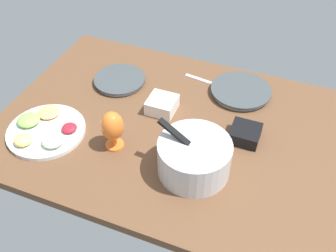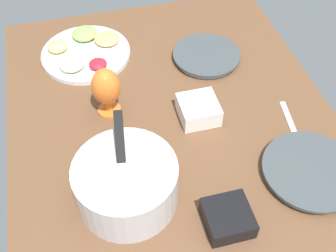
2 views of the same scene
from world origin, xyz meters
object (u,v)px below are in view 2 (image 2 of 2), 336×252
Objects in this scene: mixing_bowl at (126,182)px; square_bowl_white at (198,109)px; dinner_plate_left at (311,171)px; hurricane_glass_orange at (106,88)px; dinner_plate_right at (206,56)px; fruit_platter at (85,51)px; square_bowl_black at (228,217)px.

square_bowl_white is at bearing -48.78° from mixing_bowl.
hurricane_glass_orange is at bearing 52.83° from dinner_plate_left.
dinner_plate_right is at bearing -23.17° from square_bowl_white.
dinner_plate_left is 0.98× the size of mixing_bowl.
fruit_platter reaches higher than dinner_plate_right.
mixing_bowl reaches higher than dinner_plate_left.
mixing_bowl is 0.88× the size of fruit_platter.
dinner_plate_right is 29.32cm from square_bowl_white.
square_bowl_black is (-65.27, 15.40, 1.78)cm from dinner_plate_right.
mixing_bowl is 2.36× the size of square_bowl_white.
fruit_platter is 1.88× the size of hurricane_glass_orange.
mixing_bowl is at bearing 83.96° from dinner_plate_left.
dinner_plate_left is 2.32× the size of square_bowl_white.
dinner_plate_left is at bearing -73.03° from square_bowl_black.
square_bowl_white is (24.21, -27.63, -3.97)cm from mixing_bowl.
square_bowl_white is (29.73, 24.51, 2.05)cm from dinner_plate_left.
mixing_bowl reaches higher than fruit_platter.
hurricane_glass_orange reaches higher than fruit_platter.
fruit_platter is 32.01cm from hurricane_glass_orange.
dinner_plate_left is 52.78cm from mixing_bowl.
dinner_plate_left is 1.62× the size of hurricane_glass_orange.
square_bowl_white reaches higher than square_bowl_black.
mixing_bowl reaches higher than hurricane_glass_orange.
mixing_bowl is at bearing 142.54° from dinner_plate_right.
fruit_platter is at bearing 38.68° from dinner_plate_left.
dinner_plate_right is 0.76× the size of fruit_platter.
dinner_plate_left is 65.65cm from hurricane_glass_orange.
square_bowl_white is at bearing -5.80° from square_bowl_black.
fruit_platter is (69.86, 55.93, 0.31)cm from dinner_plate_left.
square_bowl_white is at bearing -109.30° from hurricane_glass_orange.
dinner_plate_left is 58.08cm from dinner_plate_right.
dinner_plate_right is (56.60, 13.01, -0.18)cm from dinner_plate_left.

